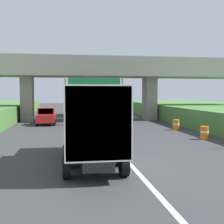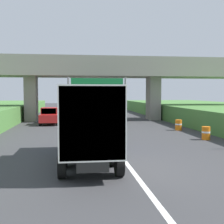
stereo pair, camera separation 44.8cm
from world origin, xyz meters
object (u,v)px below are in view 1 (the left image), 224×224
construction_barrel_3 (205,133)px  car_red (46,116)px  overhead_highway_sign (94,90)px  truck_yellow (73,102)px  construction_barrel_4 (176,125)px  truck_blue (91,120)px

construction_barrel_3 → car_red: bearing=134.6°
overhead_highway_sign → truck_yellow: bearing=98.6°
car_red → construction_barrel_4: (11.30, -6.34, -0.40)m
truck_yellow → construction_barrel_3: (8.45, -23.04, -1.47)m
truck_blue → construction_barrel_3: truck_blue is taller
truck_yellow → car_red: bearing=-104.1°
overhead_highway_sign → construction_barrel_4: bearing=-39.0°
truck_yellow → overhead_highway_sign: bearing=-81.4°
car_red → overhead_highway_sign: bearing=-12.4°
overhead_highway_sign → construction_barrel_3: 12.71m
truck_yellow → construction_barrel_4: bearing=-64.8°
overhead_highway_sign → truck_blue: bearing=-96.1°
overhead_highway_sign → construction_barrel_4: overhead_highway_sign is taller
truck_yellow → construction_barrel_4: size_ratio=8.11×
truck_blue → car_red: size_ratio=1.78×
truck_blue → car_red: bearing=100.1°
overhead_highway_sign → truck_yellow: overhead_highway_sign is taller
construction_barrel_3 → construction_barrel_4: bearing=90.4°
car_red → construction_barrel_3: 16.17m
overhead_highway_sign → truck_blue: overhead_highway_sign is taller
truck_yellow → construction_barrel_4: (8.42, -17.87, -1.47)m
construction_barrel_3 → overhead_highway_sign: bearing=122.1°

